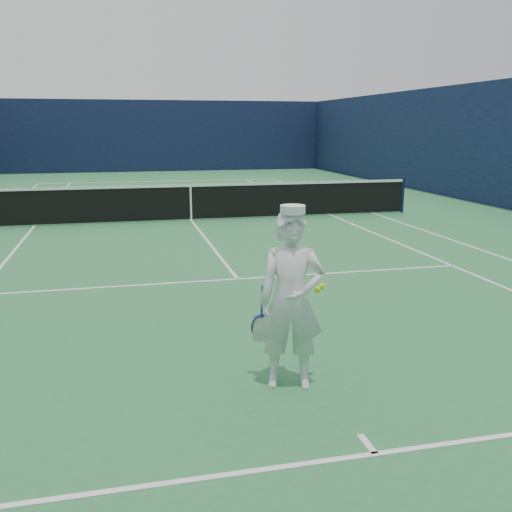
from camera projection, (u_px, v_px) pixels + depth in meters
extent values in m
plane|color=#2C743F|center=(191.00, 220.00, 15.82)|extent=(80.00, 80.00, 0.00)
cube|color=white|center=(160.00, 181.00, 27.09)|extent=(11.03, 0.06, 0.01)
cube|color=white|center=(375.00, 454.00, 4.55)|extent=(11.03, 0.06, 0.01)
cube|color=white|center=(374.00, 213.00, 17.06)|extent=(0.06, 23.83, 0.01)
cube|color=white|center=(34.00, 226.00, 14.89)|extent=(0.06, 23.77, 0.01)
cube|color=white|center=(331.00, 215.00, 16.75)|extent=(0.06, 23.77, 0.01)
cube|color=white|center=(171.00, 194.00, 21.89)|extent=(8.23, 0.06, 0.01)
cube|color=white|center=(237.00, 279.00, 9.75)|extent=(8.23, 0.06, 0.01)
cube|color=white|center=(191.00, 220.00, 15.82)|extent=(0.06, 12.80, 0.01)
cube|color=white|center=(161.00, 181.00, 26.95)|extent=(0.06, 0.30, 0.01)
cube|color=white|center=(367.00, 444.00, 4.69)|extent=(0.06, 0.30, 0.01)
cube|color=#0E1533|center=(151.00, 136.00, 32.45)|extent=(20.12, 0.12, 4.00)
cube|color=#0F1A3A|center=(512.00, 145.00, 17.64)|extent=(0.12, 36.12, 4.00)
cylinder|color=#141E4C|center=(403.00, 195.00, 17.15)|extent=(0.09, 0.09, 1.07)
cube|color=black|center=(191.00, 203.00, 15.71)|extent=(12.79, 0.02, 0.92)
cube|color=white|center=(190.00, 185.00, 15.61)|extent=(12.79, 0.04, 0.07)
cube|color=white|center=(191.00, 204.00, 15.72)|extent=(0.05, 0.03, 0.94)
imported|color=white|center=(291.00, 301.00, 5.59)|extent=(0.74, 0.58, 1.77)
cylinder|color=white|center=(293.00, 209.00, 5.39)|extent=(0.24, 0.24, 0.08)
cube|color=white|center=(292.00, 211.00, 5.52)|extent=(0.20, 0.14, 0.02)
cylinder|color=navy|center=(263.00, 296.00, 5.67)|extent=(0.06, 0.10, 0.22)
cube|color=navy|center=(262.00, 311.00, 5.77)|extent=(0.03, 0.03, 0.14)
torus|color=navy|center=(263.00, 328.00, 5.87)|extent=(0.31, 0.18, 0.29)
cube|color=beige|center=(263.00, 328.00, 5.87)|extent=(0.21, 0.06, 0.30)
sphere|color=#DFF31B|center=(317.00, 290.00, 5.66)|extent=(0.07, 0.07, 0.07)
sphere|color=#DFF31B|center=(322.00, 286.00, 5.67)|extent=(0.07, 0.07, 0.07)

